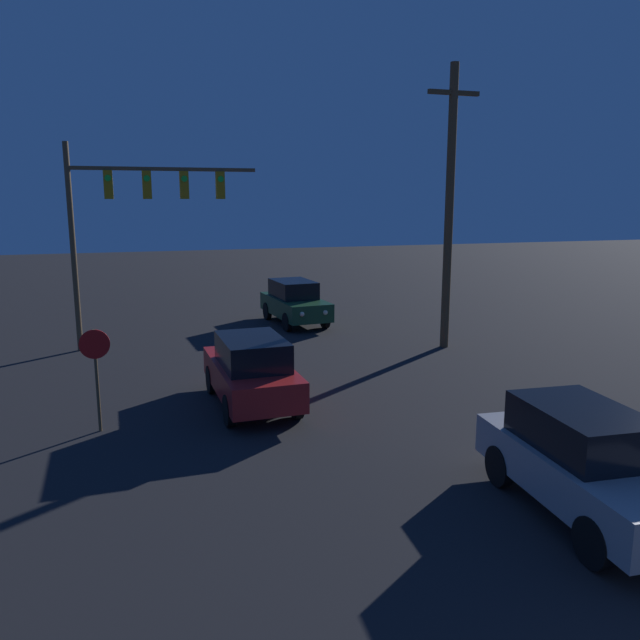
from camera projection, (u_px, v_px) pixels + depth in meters
name	position (u px, v px, depth m)	size (l,w,h in m)	color
car_near	(585.00, 461.00, 9.73)	(1.96, 4.25, 1.71)	#99999E
car_mid	(251.00, 370.00, 14.88)	(1.79, 4.19, 1.71)	#B21E1E
car_far	(295.00, 302.00, 24.77)	(1.98, 4.26, 1.71)	#1E4728
traffic_signal_mast	(132.00, 206.00, 20.18)	(6.04, 0.30, 6.66)	brown
stop_sign	(96.00, 362.00, 13.10)	(0.63, 0.07, 2.23)	brown
utility_pole	(449.00, 205.00, 20.12)	(1.75, 0.28, 9.07)	brown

